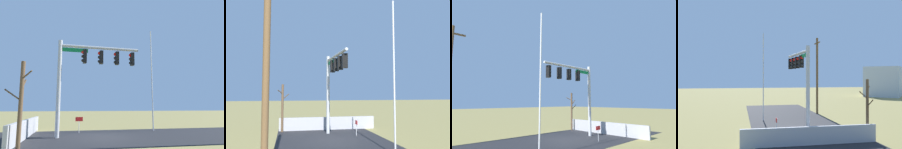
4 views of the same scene
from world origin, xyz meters
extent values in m
plane|color=olive|center=(0.00, 0.00, 0.00)|extent=(160.00, 160.00, 0.00)
cube|color=#232326|center=(-4.00, 0.00, 0.01)|extent=(28.00, 8.00, 0.01)
cube|color=#B7B5AD|center=(3.97, -0.16, 0.00)|extent=(6.00, 6.00, 0.01)
cube|color=#A8A8AD|center=(4.94, -0.50, 0.59)|extent=(0.20, 8.89, 1.17)
cylinder|color=#B2B5BA|center=(2.97, -0.16, 3.29)|extent=(0.28, 0.28, 6.58)
cylinder|color=#B2B5BA|center=(0.12, -0.28, 6.23)|extent=(5.71, 0.44, 0.20)
cube|color=#0F7238|center=(1.94, -0.20, 5.95)|extent=(1.80, 0.10, 0.28)
cube|color=black|center=(1.26, -0.23, 5.53)|extent=(0.25, 0.37, 0.96)
sphere|color=red|center=(1.41, -0.23, 5.83)|extent=(0.22, 0.22, 0.22)
sphere|color=black|center=(1.41, -0.23, 5.53)|extent=(0.22, 0.22, 0.22)
sphere|color=black|center=(1.41, -0.23, 5.23)|extent=(0.22, 0.22, 0.22)
cube|color=black|center=(0.08, -0.28, 5.53)|extent=(0.25, 0.37, 0.96)
sphere|color=red|center=(0.23, -0.27, 5.83)|extent=(0.22, 0.22, 0.22)
sphere|color=black|center=(0.23, -0.27, 5.53)|extent=(0.22, 0.22, 0.22)
sphere|color=black|center=(0.23, -0.27, 5.23)|extent=(0.22, 0.22, 0.22)
cube|color=black|center=(-1.09, -0.33, 5.53)|extent=(0.25, 0.37, 0.96)
sphere|color=red|center=(-0.94, -0.32, 5.83)|extent=(0.22, 0.22, 0.22)
sphere|color=black|center=(-0.94, -0.32, 5.53)|extent=(0.22, 0.22, 0.22)
sphere|color=black|center=(-0.94, -0.32, 5.23)|extent=(0.22, 0.22, 0.22)
cube|color=black|center=(-2.27, -0.38, 5.53)|extent=(0.25, 0.37, 0.96)
sphere|color=red|center=(-2.12, -0.37, 5.83)|extent=(0.22, 0.22, 0.22)
sphere|color=black|center=(-2.12, -0.37, 5.53)|extent=(0.22, 0.22, 0.22)
sphere|color=black|center=(-2.12, -0.37, 5.23)|extent=(0.22, 0.22, 0.22)
cylinder|color=silver|center=(-4.73, -2.65, 4.38)|extent=(0.10, 0.10, 8.75)
cylinder|color=brown|center=(4.44, 3.66, 2.09)|extent=(0.20, 0.20, 4.17)
cylinder|color=brown|center=(4.81, 3.66, 2.55)|extent=(0.78, 0.07, 0.57)
cylinder|color=brown|center=(4.21, 3.86, 3.50)|extent=(0.54, 0.47, 0.39)
cylinder|color=brown|center=(4.42, 3.39, 3.09)|extent=(0.12, 0.61, 0.55)
cylinder|color=silver|center=(1.47, -2.22, 0.45)|extent=(0.04, 0.04, 0.90)
cube|color=red|center=(1.47, -2.22, 1.06)|extent=(0.56, 0.02, 0.32)
camera|label=1|loc=(2.15, 13.94, 2.02)|focal=32.72mm
camera|label=2|loc=(-17.20, 3.21, 3.51)|focal=38.23mm
camera|label=3|loc=(-11.74, -12.09, 3.19)|focal=31.20mm
camera|label=4|loc=(20.41, -4.94, 4.32)|focal=40.48mm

